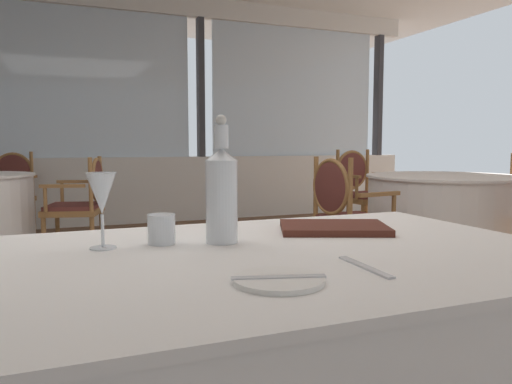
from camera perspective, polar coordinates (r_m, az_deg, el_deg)
ground_plane at (r=2.65m, az=-13.03°, el=-16.94°), size 13.77×13.77×0.00m
window_wall_far at (r=6.42m, az=-18.70°, el=6.61°), size 9.04×0.14×2.91m
side_plate at (r=0.92m, az=2.65°, el=-10.19°), size 0.17×0.17×0.01m
butter_knife at (r=0.92m, az=2.65°, el=-9.88°), size 0.17×0.07×0.00m
dinner_fork at (r=1.05m, az=12.55°, el=-8.49°), size 0.02×0.19×0.00m
water_bottle at (r=1.27m, az=-4.03°, el=-0.03°), size 0.08×0.08×0.33m
wine_glass at (r=1.25m, az=-17.52°, el=-0.37°), size 0.07×0.07×0.19m
water_tumbler at (r=1.29m, az=-10.94°, el=-4.26°), size 0.07×0.07×0.08m
menu_book at (r=1.47m, az=9.00°, el=-4.12°), size 0.37×0.31×0.02m
dining_chair_0_1 at (r=4.64m, az=-19.51°, el=-0.75°), size 0.57×0.61×0.90m
dining_chair_0_2 at (r=5.87m, az=-26.74°, el=0.37°), size 0.61×0.57×0.93m
background_table_1 at (r=4.45m, az=21.05°, el=-3.00°), size 1.31×1.31×0.75m
dining_chair_1_2 at (r=5.18m, az=11.96°, el=0.53°), size 0.58×0.52×0.96m
dining_chair_1_3 at (r=3.68m, az=10.23°, el=-1.98°), size 0.52×0.58×0.92m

